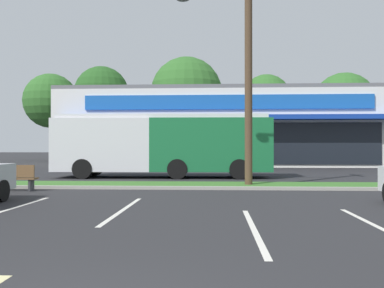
% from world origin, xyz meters
% --- Properties ---
extents(grass_median, '(56.00, 2.20, 0.12)m').
position_xyz_m(grass_median, '(0.00, 14.00, 0.06)').
color(grass_median, '#386B28').
rests_on(grass_median, ground_plane).
extents(curb_lip, '(56.00, 0.24, 0.12)m').
position_xyz_m(curb_lip, '(0.00, 12.78, 0.06)').
color(curb_lip, '#99968C').
rests_on(curb_lip, ground_plane).
extents(parking_stripe_0, '(0.12, 4.80, 0.01)m').
position_xyz_m(parking_stripe_0, '(-3.90, 7.51, 0.00)').
color(parking_stripe_0, silver).
rests_on(parking_stripe_0, ground_plane).
extents(parking_stripe_1, '(0.12, 4.80, 0.01)m').
position_xyz_m(parking_stripe_1, '(-0.97, 7.46, 0.00)').
color(parking_stripe_1, silver).
rests_on(parking_stripe_1, ground_plane).
extents(parking_stripe_2, '(0.12, 4.80, 0.01)m').
position_xyz_m(parking_stripe_2, '(2.11, 5.07, 0.00)').
color(parking_stripe_2, silver).
rests_on(parking_stripe_2, ground_plane).
extents(parking_stripe_3, '(0.12, 4.80, 0.01)m').
position_xyz_m(parking_stripe_3, '(4.61, 5.42, 0.00)').
color(parking_stripe_3, silver).
rests_on(parking_stripe_3, ground_plane).
extents(storefront_building, '(27.76, 13.82, 6.47)m').
position_xyz_m(storefront_building, '(2.32, 36.24, 3.24)').
color(storefront_building, silver).
rests_on(storefront_building, ground_plane).
extents(tree_far_left, '(6.34, 6.34, 10.15)m').
position_xyz_m(tree_far_left, '(-17.79, 46.27, 6.96)').
color(tree_far_left, '#473323').
rests_on(tree_far_left, ground_plane).
extents(tree_left, '(5.89, 5.89, 10.28)m').
position_xyz_m(tree_left, '(-10.85, 42.70, 7.31)').
color(tree_left, '#473323').
rests_on(tree_left, ground_plane).
extents(tree_mid_left, '(8.02, 8.02, 11.74)m').
position_xyz_m(tree_mid_left, '(-1.84, 45.39, 7.73)').
color(tree_mid_left, '#473323').
rests_on(tree_mid_left, ground_plane).
extents(tree_mid, '(5.71, 5.71, 9.98)m').
position_xyz_m(tree_mid, '(7.31, 47.08, 7.11)').
color(tree_mid, '#473323').
rests_on(tree_mid, ground_plane).
extents(tree_mid_right, '(6.87, 6.87, 9.74)m').
position_xyz_m(tree_mid_right, '(15.55, 44.93, 6.29)').
color(tree_mid_right, '#473323').
rests_on(tree_mid_right, ground_plane).
extents(utility_pole, '(3.03, 2.40, 10.65)m').
position_xyz_m(utility_pole, '(2.55, 13.78, 5.68)').
color(utility_pole, '#4C3826').
rests_on(utility_pole, ground_plane).
extents(city_bus, '(11.24, 2.85, 3.25)m').
position_xyz_m(city_bus, '(-1.37, 19.11, 1.76)').
color(city_bus, '#196638').
rests_on(city_bus, ground_plane).
extents(bus_stop_bench, '(1.60, 0.45, 0.95)m').
position_xyz_m(bus_stop_bench, '(-5.91, 11.89, 0.50)').
color(bus_stop_bench, brown).
rests_on(bus_stop_bench, ground_plane).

